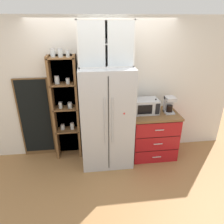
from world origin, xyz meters
TOP-DOWN VIEW (x-y plane):
  - ground_plane at (0.00, 0.00)m, footprint 10.68×10.68m
  - wall_back_cream at (0.00, 0.40)m, footprint 4.99×0.10m
  - refrigerator at (0.00, -0.01)m, footprint 0.89×0.74m
  - pantry_shelf_column at (-0.72, 0.28)m, footprint 0.51×0.30m
  - counter_cabinet at (0.90, 0.04)m, footprint 0.86×0.64m
  - microwave at (0.74, 0.09)m, footprint 0.44×0.33m
  - coffee_maker at (1.16, 0.05)m, footprint 0.17×0.20m
  - mug_red at (0.90, 0.02)m, footprint 0.12×0.09m
  - mug_cream at (0.90, 0.11)m, footprint 0.12×0.09m
  - bottle_amber at (0.90, 0.05)m, footprint 0.07×0.07m
  - upper_cabinet at (0.00, 0.04)m, footprint 0.86×0.32m
  - chalkboard_menu at (-1.29, 0.33)m, footprint 0.60×0.04m

SIDE VIEW (x-z plane):
  - ground_plane at x=0.00m, z-range 0.00..0.00m
  - counter_cabinet at x=0.90m, z-range 0.00..0.90m
  - chalkboard_menu at x=-1.29m, z-range 0.00..1.55m
  - refrigerator at x=0.00m, z-range 0.00..1.79m
  - mug_cream at x=0.90m, z-range 0.90..0.98m
  - mug_red at x=0.90m, z-range 0.90..0.99m
  - bottle_amber at x=0.90m, z-range 0.88..1.15m
  - microwave at x=0.74m, z-range 0.90..1.16m
  - pantry_shelf_column at x=-0.72m, z-range 0.00..2.06m
  - coffee_maker at x=1.16m, z-range 0.90..1.21m
  - wall_back_cream at x=0.00m, z-range 0.00..2.55m
  - upper_cabinet at x=0.00m, z-range 1.79..2.48m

